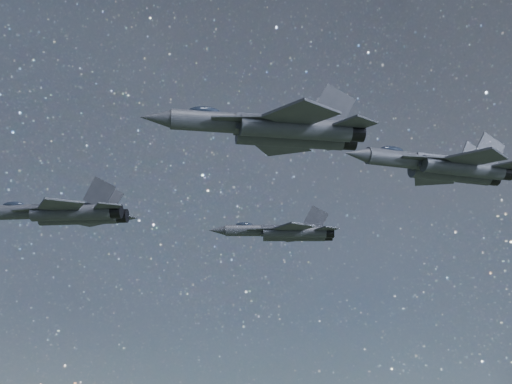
{
  "coord_description": "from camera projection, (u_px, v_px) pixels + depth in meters",
  "views": [
    {
      "loc": [
        4.09,
        -73.12,
        131.3
      ],
      "look_at": [
        4.19,
        -1.93,
        150.63
      ],
      "focal_mm": 50.0,
      "sensor_mm": 36.0,
      "label": 1
    }
  ],
  "objects": [
    {
      "name": "jet_left",
      "position": [
        284.0,
        232.0,
        91.73
      ],
      "size": [
        16.59,
        11.87,
        4.25
      ],
      "rotation": [
        0.0,
        0.0,
        -0.0
      ],
      "color": "#2C2E37"
    },
    {
      "name": "jet_lead",
      "position": [
        62.0,
        213.0,
        74.97
      ],
      "size": [
        18.01,
        12.57,
        4.53
      ],
      "rotation": [
        0.0,
        0.0,
        -0.12
      ],
      "color": "#2C2E37"
    },
    {
      "name": "jet_right",
      "position": [
        275.0,
        129.0,
        55.5
      ],
      "size": [
        18.26,
        12.6,
        4.58
      ],
      "rotation": [
        0.0,
        0.0,
        0.18
      ],
      "color": "#2C2E37"
    },
    {
      "name": "jet_slot",
      "position": [
        444.0,
        166.0,
        73.4
      ],
      "size": [
        19.51,
        13.05,
        4.94
      ],
      "rotation": [
        0.0,
        0.0,
        0.33
      ],
      "color": "#2C2E37"
    }
  ]
}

